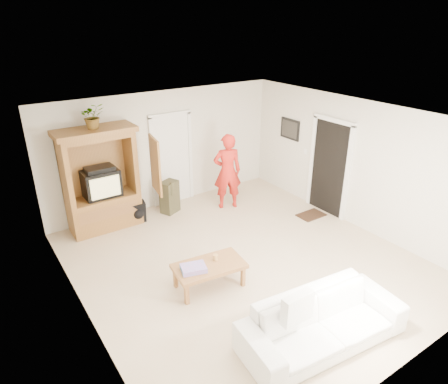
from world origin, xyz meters
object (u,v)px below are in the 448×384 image
at_px(man, 227,171).
at_px(sofa, 323,322).
at_px(armoire, 103,186).
at_px(coffee_table, 209,267).

height_order(man, sofa, man).
xyz_separation_m(armoire, man, (2.60, -0.64, -0.05)).
bearing_deg(armoire, man, -13.84).
height_order(sofa, coffee_table, sofa).
bearing_deg(coffee_table, sofa, -65.16).
xyz_separation_m(armoire, coffee_table, (0.67, -2.92, -0.54)).
bearing_deg(man, sofa, 94.74).
height_order(man, coffee_table, man).
xyz_separation_m(man, sofa, (-1.33, -4.14, -0.53)).
height_order(armoire, sofa, armoire).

